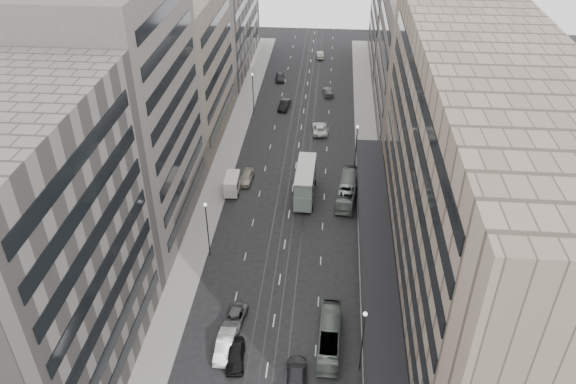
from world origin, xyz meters
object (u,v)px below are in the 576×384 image
(bus_near, at_px, (329,336))
(bus_far, at_px, (348,190))
(sedan_1, at_px, (225,346))
(panel_van, at_px, (232,184))
(double_decker, at_px, (305,182))
(sedan_0, at_px, (235,356))
(sedan_2, at_px, (234,318))

(bus_near, xyz_separation_m, bus_far, (2.09, 29.03, 0.17))
(sedan_1, bearing_deg, panel_van, 98.46)
(double_decker, height_order, panel_van, double_decker)
(panel_van, relative_size, sedan_0, 0.95)
(panel_van, distance_m, sedan_0, 32.64)
(bus_near, distance_m, sedan_2, 11.19)
(panel_van, bearing_deg, sedan_1, -83.58)
(bus_near, distance_m, sedan_1, 11.41)
(bus_far, relative_size, double_decker, 1.11)
(double_decker, relative_size, panel_van, 2.09)
(bus_far, bearing_deg, sedan_2, 70.83)
(double_decker, bearing_deg, bus_far, 4.54)
(bus_near, height_order, bus_far, bus_far)
(double_decker, bearing_deg, sedan_0, -98.60)
(bus_near, relative_size, double_decker, 0.99)
(bus_far, bearing_deg, double_decker, 10.09)
(bus_near, relative_size, bus_far, 0.89)
(bus_near, height_order, sedan_2, bus_near)
(bus_near, height_order, sedan_0, bus_near)
(sedan_1, height_order, sedan_2, sedan_1)
(panel_van, xyz_separation_m, sedan_0, (5.74, -32.13, -0.75))
(bus_far, xyz_separation_m, double_decker, (-6.44, -0.37, 1.33))
(bus_far, height_order, sedan_0, bus_far)
(sedan_2, bearing_deg, sedan_0, -71.29)
(double_decker, distance_m, sedan_2, 27.22)
(sedan_0, bearing_deg, sedan_1, 134.28)
(bus_far, distance_m, sedan_2, 29.71)
(panel_van, distance_m, sedan_2, 27.16)
(sedan_2, bearing_deg, double_decker, 83.67)
(sedan_0, bearing_deg, sedan_2, 95.58)
(bus_near, distance_m, bus_far, 29.11)
(bus_near, distance_m, panel_van, 33.00)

